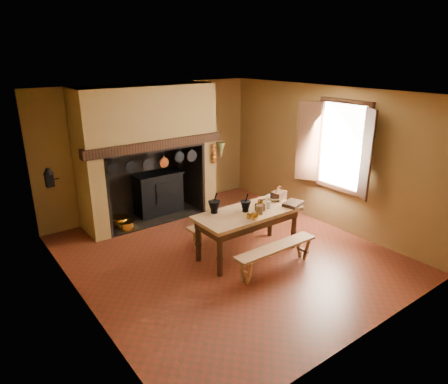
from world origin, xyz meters
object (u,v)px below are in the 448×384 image
object	(u,v)px
coffee_grinder	(260,207)
bench_front	(276,252)
mixing_bowl	(275,198)
wicker_basket	(279,195)
iron_range	(158,192)
work_table	(248,218)

from	to	relation	value
coffee_grinder	bench_front	bearing A→B (deg)	-105.75
coffee_grinder	mixing_bowl	bearing A→B (deg)	21.82
coffee_grinder	wicker_basket	world-z (taller)	wicker_basket
coffee_grinder	mixing_bowl	size ratio (longest dim) A/B	0.65
iron_range	coffee_grinder	size ratio (longest dim) A/B	8.03
work_table	mixing_bowl	world-z (taller)	mixing_bowl
work_table	wicker_basket	world-z (taller)	wicker_basket
bench_front	wicker_basket	size ratio (longest dim) A/B	5.08
iron_range	wicker_basket	distance (m)	2.82
mixing_bowl	wicker_basket	xyz separation A→B (m)	(0.08, -0.00, 0.05)
mixing_bowl	wicker_basket	bearing A→B (deg)	-0.94
iron_range	mixing_bowl	distance (m)	2.78
coffee_grinder	wicker_basket	size ratio (longest dim) A/B	0.65
bench_front	mixing_bowl	bearing A→B (deg)	48.10
mixing_bowl	wicker_basket	distance (m)	0.09
work_table	coffee_grinder	size ratio (longest dim) A/B	9.40
iron_range	mixing_bowl	world-z (taller)	iron_range
iron_range	mixing_bowl	bearing A→B (deg)	-66.27
bench_front	coffee_grinder	distance (m)	0.86
work_table	bench_front	distance (m)	0.80
work_table	mixing_bowl	distance (m)	0.78
coffee_grinder	wicker_basket	bearing A→B (deg)	19.34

